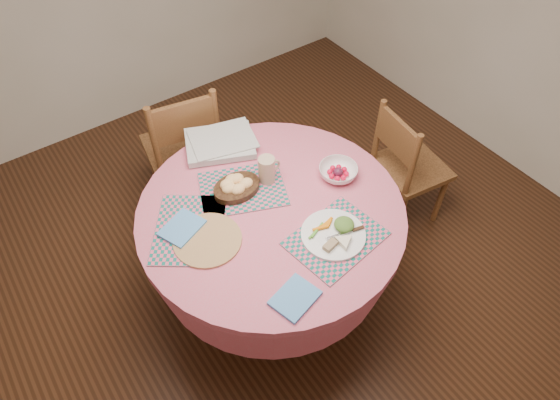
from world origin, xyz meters
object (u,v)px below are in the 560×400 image
(latte_mug, at_px, (267,169))
(fruit_bowl, at_px, (338,172))
(wicker_trivet, at_px, (208,240))
(chair_back, at_px, (184,148))
(dining_table, at_px, (272,235))
(chair_right, at_px, (406,165))
(dinner_plate, at_px, (335,233))
(bread_bowl, at_px, (236,186))

(latte_mug, height_order, fruit_bowl, latte_mug)
(wicker_trivet, bearing_deg, chair_back, 70.53)
(wicker_trivet, distance_m, latte_mug, 0.45)
(dining_table, bearing_deg, chair_right, 2.68)
(chair_right, bearing_deg, dinner_plate, 119.57)
(chair_back, bearing_deg, latte_mug, 108.80)
(chair_back, relative_size, wicker_trivet, 3.08)
(chair_back, bearing_deg, dinner_plate, 107.85)
(chair_right, bearing_deg, fruit_bowl, 103.55)
(dinner_plate, distance_m, bread_bowl, 0.52)
(chair_right, xyz_separation_m, bread_bowl, (-1.06, 0.14, 0.35))
(latte_mug, bearing_deg, dining_table, -119.12)
(bread_bowl, bearing_deg, chair_back, 85.79)
(dining_table, distance_m, chair_back, 0.89)
(chair_right, height_order, wicker_trivet, chair_right)
(wicker_trivet, distance_m, fruit_bowl, 0.71)
(chair_right, bearing_deg, dining_table, 100.59)
(chair_right, xyz_separation_m, latte_mug, (-0.90, 0.11, 0.39))
(chair_right, height_order, dinner_plate, chair_right)
(dining_table, xyz_separation_m, dinner_plate, (0.14, -0.29, 0.22))
(dinner_plate, bearing_deg, chair_right, 21.66)
(dinner_plate, xyz_separation_m, bread_bowl, (-0.21, 0.48, 0.02))
(dining_table, distance_m, latte_mug, 0.33)
(dining_table, bearing_deg, latte_mug, 60.88)
(chair_right, distance_m, dinner_plate, 0.98)
(chair_back, distance_m, latte_mug, 0.81)
(dining_table, bearing_deg, chair_back, 91.25)
(bread_bowl, relative_size, fruit_bowl, 1.10)
(wicker_trivet, xyz_separation_m, fruit_bowl, (0.71, -0.02, 0.02))
(chair_right, distance_m, fruit_bowl, 0.70)
(chair_right, xyz_separation_m, chair_back, (-1.01, 0.84, 0.05))
(wicker_trivet, bearing_deg, dinner_plate, -32.89)
(dinner_plate, xyz_separation_m, fruit_bowl, (0.25, 0.28, 0.01))
(dining_table, relative_size, dinner_plate, 4.37)
(chair_back, bearing_deg, bread_bowl, 96.01)
(dining_table, relative_size, latte_mug, 9.12)
(wicker_trivet, relative_size, fruit_bowl, 1.43)
(dining_table, bearing_deg, fruit_bowl, -2.00)
(dining_table, xyz_separation_m, chair_right, (0.99, 0.05, -0.12))
(chair_right, bearing_deg, latte_mug, 90.63)
(chair_back, bearing_deg, chair_right, 150.49)
(chair_right, distance_m, chair_back, 1.31)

